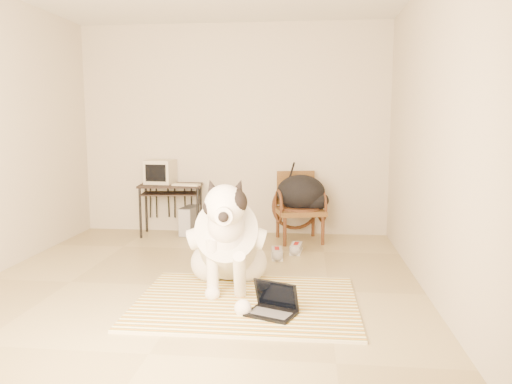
% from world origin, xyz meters
% --- Properties ---
extents(floor, '(4.50, 4.50, 0.00)m').
position_xyz_m(floor, '(0.00, 0.00, 0.00)').
color(floor, tan).
rests_on(floor, ground).
extents(wall_back, '(4.50, 0.00, 4.50)m').
position_xyz_m(wall_back, '(0.00, 2.25, 1.35)').
color(wall_back, beige).
rests_on(wall_back, floor).
extents(wall_front, '(4.50, 0.00, 4.50)m').
position_xyz_m(wall_front, '(0.00, -2.25, 1.35)').
color(wall_front, beige).
rests_on(wall_front, floor).
extents(wall_right, '(0.00, 4.50, 4.50)m').
position_xyz_m(wall_right, '(2.00, 0.00, 1.35)').
color(wall_right, beige).
rests_on(wall_right, floor).
extents(rug, '(1.78, 1.37, 0.02)m').
position_xyz_m(rug, '(0.50, -0.37, 0.01)').
color(rug, '#BE7C20').
rests_on(rug, floor).
extents(dog, '(0.70, 1.42, 1.05)m').
position_xyz_m(dog, '(0.30, -0.03, 0.42)').
color(dog, white).
rests_on(dog, rug).
extents(laptop, '(0.42, 0.37, 0.25)m').
position_xyz_m(laptop, '(0.74, -0.61, 0.08)').
color(laptop, black).
rests_on(laptop, rug).
extents(computer_desk, '(0.84, 0.53, 0.66)m').
position_xyz_m(computer_desk, '(-0.78, 1.99, 0.57)').
color(computer_desk, black).
rests_on(computer_desk, floor).
extents(crt_monitor, '(0.36, 0.35, 0.31)m').
position_xyz_m(crt_monitor, '(-0.93, 2.07, 0.81)').
color(crt_monitor, beige).
rests_on(crt_monitor, computer_desk).
extents(desk_keyboard, '(0.36, 0.17, 0.02)m').
position_xyz_m(desk_keyboard, '(-0.55, 1.89, 0.67)').
color(desk_keyboard, beige).
rests_on(desk_keyboard, computer_desk).
extents(pc_tower, '(0.21, 0.41, 0.37)m').
position_xyz_m(pc_tower, '(-0.55, 2.03, 0.18)').
color(pc_tower, '#505052').
rests_on(pc_tower, floor).
extents(rattan_chair, '(0.67, 0.66, 0.84)m').
position_xyz_m(rattan_chair, '(0.87, 1.87, 0.42)').
color(rattan_chair, brown).
rests_on(rattan_chair, floor).
extents(backpack, '(0.64, 0.49, 0.44)m').
position_xyz_m(backpack, '(0.92, 1.82, 0.59)').
color(backpack, black).
rests_on(backpack, rattan_chair).
extents(sneaker_left, '(0.15, 0.30, 0.10)m').
position_xyz_m(sneaker_left, '(0.66, 1.02, 0.05)').
color(sneaker_left, white).
rests_on(sneaker_left, floor).
extents(sneaker_right, '(0.14, 0.30, 0.10)m').
position_xyz_m(sneaker_right, '(0.86, 1.26, 0.05)').
color(sneaker_right, white).
rests_on(sneaker_right, floor).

